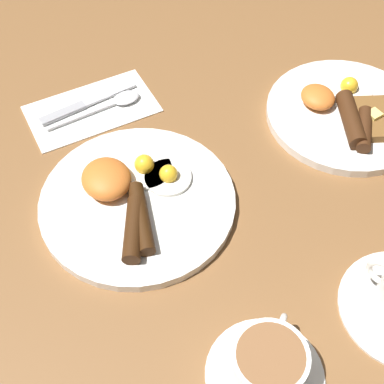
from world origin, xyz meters
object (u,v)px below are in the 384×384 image
at_px(breakfast_plate_near, 135,198).
at_px(knife, 83,105).
at_px(breakfast_plate_far, 347,113).
at_px(spoon, 116,102).
at_px(teacup_near, 267,366).

relative_size(breakfast_plate_near, knife, 1.61).
bearing_deg(breakfast_plate_far, spoon, -121.61).
bearing_deg(breakfast_plate_near, teacup_near, 6.76).
height_order(breakfast_plate_near, knife, breakfast_plate_near).
xyz_separation_m(teacup_near, knife, (-0.53, -0.03, -0.02)).
height_order(breakfast_plate_far, knife, breakfast_plate_far).
height_order(breakfast_plate_near, teacup_near, teacup_near).
relative_size(breakfast_plate_near, teacup_near, 2.02).
height_order(teacup_near, spoon, teacup_near).
xyz_separation_m(breakfast_plate_near, knife, (-0.23, 0.00, -0.01)).
bearing_deg(breakfast_plate_near, spoon, 165.38).
bearing_deg(knife, spoon, -27.46).
xyz_separation_m(teacup_near, spoon, (-0.51, 0.02, -0.02)).
distance_m(breakfast_plate_near, knife, 0.23).
distance_m(breakfast_plate_far, spoon, 0.39).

